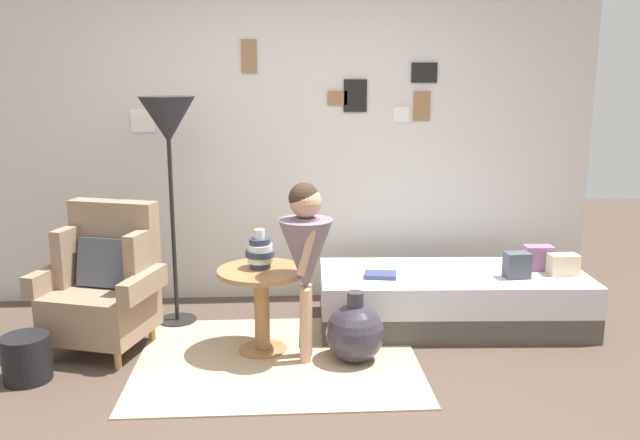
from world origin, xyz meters
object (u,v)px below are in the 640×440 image
object	(u,v)px
vase_striped	(260,252)
book_on_daybed	(380,275)
armchair	(105,284)
side_table	(262,293)
demijohn_near	(355,332)
floor_lamp	(168,129)
daybed	(452,299)
person_child	(306,249)
magazine_basket	(27,358)

from	to	relation	value
vase_striped	book_on_daybed	bearing A→B (deg)	18.51
armchair	side_table	size ratio (longest dim) A/B	1.70
armchair	side_table	xyz separation A→B (m)	(1.04, -0.14, -0.04)
armchair	demijohn_near	xyz separation A→B (m)	(1.63, -0.33, -0.25)
armchair	floor_lamp	size ratio (longest dim) A/B	0.59
floor_lamp	demijohn_near	size ratio (longest dim) A/B	3.57
floor_lamp	armchair	bearing A→B (deg)	-132.04
daybed	floor_lamp	xyz separation A→B (m)	(-2.01, 0.18, 1.22)
book_on_daybed	vase_striped	bearing A→B (deg)	-161.49
floor_lamp	demijohn_near	xyz separation A→B (m)	(1.24, -0.76, -1.23)
side_table	person_child	xyz separation A→B (m)	(0.28, -0.15, 0.34)
vase_striped	demijohn_near	size ratio (longest dim) A/B	0.56
book_on_daybed	floor_lamp	bearing A→B (deg)	169.91
armchair	vase_striped	world-z (taller)	armchair
armchair	side_table	bearing A→B (deg)	-7.68
floor_lamp	magazine_basket	distance (m)	1.74
person_child	book_on_daybed	xyz separation A→B (m)	(0.54, 0.47, -0.32)
side_table	vase_striped	distance (m)	0.27
daybed	book_on_daybed	distance (m)	0.59
book_on_daybed	magazine_basket	world-z (taller)	book_on_daybed
demijohn_near	magazine_basket	size ratio (longest dim) A/B	1.65
armchair	daybed	xyz separation A→B (m)	(2.40, 0.25, -0.24)
person_child	magazine_basket	size ratio (longest dim) A/B	4.12
side_table	book_on_daybed	bearing A→B (deg)	20.72
side_table	floor_lamp	bearing A→B (deg)	138.33
daybed	armchair	bearing A→B (deg)	-174.01
armchair	vase_striped	distance (m)	1.06
daybed	floor_lamp	distance (m)	2.36
person_child	demijohn_near	size ratio (longest dim) A/B	2.50
floor_lamp	person_child	distance (m)	1.36
demijohn_near	book_on_daybed	bearing A→B (deg)	64.91
floor_lamp	person_child	size ratio (longest dim) A/B	1.43
armchair	magazine_basket	bearing A→B (deg)	-126.43
demijohn_near	daybed	bearing A→B (deg)	36.72
vase_striped	daybed	bearing A→B (deg)	14.62
book_on_daybed	demijohn_near	distance (m)	0.59
demijohn_near	magazine_basket	distance (m)	1.99
floor_lamp	demijohn_near	world-z (taller)	floor_lamp
floor_lamp	magazine_basket	world-z (taller)	floor_lamp
person_child	magazine_basket	distance (m)	1.79
side_table	floor_lamp	size ratio (longest dim) A/B	0.35
armchair	side_table	distance (m)	1.05
side_table	book_on_daybed	distance (m)	0.88
armchair	person_child	world-z (taller)	person_child
side_table	magazine_basket	xyz separation A→B (m)	(-1.39, -0.34, -0.26)
person_child	side_table	bearing A→B (deg)	151.62
vase_striped	magazine_basket	xyz separation A→B (m)	(-1.39, -0.38, -0.53)
armchair	daybed	distance (m)	2.43
daybed	demijohn_near	distance (m)	0.96
book_on_daybed	magazine_basket	distance (m)	2.33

